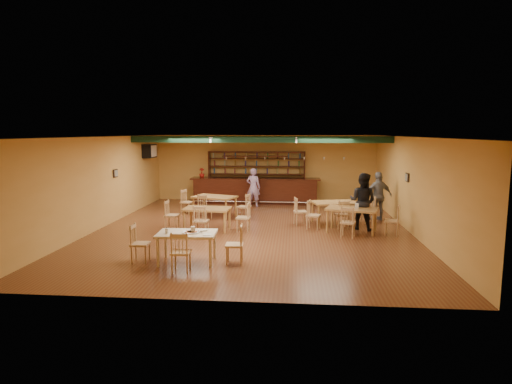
# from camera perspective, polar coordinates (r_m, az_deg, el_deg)

# --- Properties ---
(floor) EXTENTS (12.00, 12.00, 0.00)m
(floor) POSITION_cam_1_polar(r_m,az_deg,el_deg) (14.05, -0.48, -4.99)
(floor) COLOR brown
(floor) RESTS_ON ground
(ceiling_beam) EXTENTS (10.00, 0.30, 0.25)m
(ceiling_beam) POSITION_cam_1_polar(r_m,az_deg,el_deg) (16.48, 0.45, 7.00)
(ceiling_beam) COLOR black
(ceiling_beam) RESTS_ON ceiling
(track_rail_left) EXTENTS (0.05, 2.50, 0.05)m
(track_rail_left) POSITION_cam_1_polar(r_m,az_deg,el_deg) (17.31, -5.39, 7.25)
(track_rail_left) COLOR white
(track_rail_left) RESTS_ON ceiling
(track_rail_right) EXTENTS (0.05, 2.50, 0.05)m
(track_rail_right) POSITION_cam_1_polar(r_m,az_deg,el_deg) (17.02, 5.35, 7.24)
(track_rail_right) COLOR white
(track_rail_right) RESTS_ON ceiling
(ac_unit) EXTENTS (0.34, 0.70, 0.48)m
(ac_unit) POSITION_cam_1_polar(r_m,az_deg,el_deg) (18.86, -13.96, 5.31)
(ac_unit) COLOR white
(ac_unit) RESTS_ON wall_left
(picture_left) EXTENTS (0.04, 0.34, 0.28)m
(picture_left) POSITION_cam_1_polar(r_m,az_deg,el_deg) (15.98, -18.17, 2.37)
(picture_left) COLOR black
(picture_left) RESTS_ON wall_left
(picture_right) EXTENTS (0.04, 0.34, 0.28)m
(picture_right) POSITION_cam_1_polar(r_m,az_deg,el_deg) (14.66, 19.44, 1.84)
(picture_right) COLOR black
(picture_right) RESTS_ON wall_right
(bar_counter) EXTENTS (5.69, 0.85, 1.13)m
(bar_counter) POSITION_cam_1_polar(r_m,az_deg,el_deg) (19.03, -0.10, 0.17)
(bar_counter) COLOR #34120A
(bar_counter) RESTS_ON ground
(back_bar_hutch) EXTENTS (4.40, 0.40, 2.28)m
(back_bar_hutch) POSITION_cam_1_polar(r_m,az_deg,el_deg) (19.58, 0.06, 2.09)
(back_bar_hutch) COLOR #34120A
(back_bar_hutch) RESTS_ON ground
(poinsettia) EXTENTS (0.31, 0.31, 0.43)m
(poinsettia) POSITION_cam_1_polar(r_m,az_deg,el_deg) (19.30, -7.21, 2.55)
(poinsettia) COLOR #A4170F
(poinsettia) RESTS_ON bar_counter
(dining_table_a) EXTENTS (1.76, 1.38, 0.77)m
(dining_table_a) POSITION_cam_1_polar(r_m,az_deg,el_deg) (16.20, -5.50, -1.89)
(dining_table_a) COLOR #AB7C3D
(dining_table_a) RESTS_ON ground
(dining_table_b) EXTENTS (1.71, 1.26, 0.77)m
(dining_table_b) POSITION_cam_1_polar(r_m,az_deg,el_deg) (15.10, 10.42, -2.72)
(dining_table_b) COLOR #AB7C3D
(dining_table_b) RESTS_ON ground
(dining_table_c) EXTENTS (1.52, 0.98, 0.73)m
(dining_table_c) POSITION_cam_1_polar(r_m,az_deg,el_deg) (13.95, -6.49, -3.59)
(dining_table_c) COLOR #AB7C3D
(dining_table_c) RESTS_ON ground
(dining_table_d) EXTENTS (1.75, 1.32, 0.78)m
(dining_table_d) POSITION_cam_1_polar(r_m,az_deg,el_deg) (13.94, 12.57, -3.65)
(dining_table_d) COLOR #AB7C3D
(dining_table_d) RESTS_ON ground
(near_table) EXTENTS (1.44, 0.96, 0.75)m
(near_table) POSITION_cam_1_polar(r_m,az_deg,el_deg) (10.62, -9.12, -7.29)
(near_table) COLOR tan
(near_table) RESTS_ON ground
(pizza_tray) EXTENTS (0.52, 0.52, 0.01)m
(pizza_tray) POSITION_cam_1_polar(r_m,az_deg,el_deg) (10.50, -8.64, -5.30)
(pizza_tray) COLOR silver
(pizza_tray) RESTS_ON near_table
(parmesan_shaker) EXTENTS (0.08, 0.08, 0.11)m
(parmesan_shaker) POSITION_cam_1_polar(r_m,az_deg,el_deg) (10.49, -11.77, -5.13)
(parmesan_shaker) COLOR #EAE5C6
(parmesan_shaker) RESTS_ON near_table
(napkin_stack) EXTENTS (0.25, 0.22, 0.03)m
(napkin_stack) POSITION_cam_1_polar(r_m,az_deg,el_deg) (10.64, -7.07, -5.06)
(napkin_stack) COLOR white
(napkin_stack) RESTS_ON near_table
(pizza_server) EXTENTS (0.31, 0.26, 0.00)m
(pizza_server) POSITION_cam_1_polar(r_m,az_deg,el_deg) (10.51, -7.78, -5.22)
(pizza_server) COLOR silver
(pizza_server) RESTS_ON pizza_tray
(side_plate) EXTENTS (0.23, 0.23, 0.01)m
(side_plate) POSITION_cam_1_polar(r_m,az_deg,el_deg) (10.22, -6.44, -5.65)
(side_plate) COLOR white
(side_plate) RESTS_ON near_table
(patron_bar) EXTENTS (0.66, 0.49, 1.64)m
(patron_bar) POSITION_cam_1_polar(r_m,az_deg,el_deg) (18.18, -0.35, 0.62)
(patron_bar) COLOR #9054B7
(patron_bar) RESTS_ON ground
(patron_right_a) EXTENTS (1.13, 1.05, 1.85)m
(patron_right_a) POSITION_cam_1_polar(r_m,az_deg,el_deg) (14.32, 13.96, -1.21)
(patron_right_a) COLOR black
(patron_right_a) RESTS_ON ground
(patron_right_b) EXTENTS (1.10, 0.71, 1.74)m
(patron_right_b) POSITION_cam_1_polar(r_m,az_deg,el_deg) (15.99, 15.96, -0.52)
(patron_right_b) COLOR slate
(patron_right_b) RESTS_ON ground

